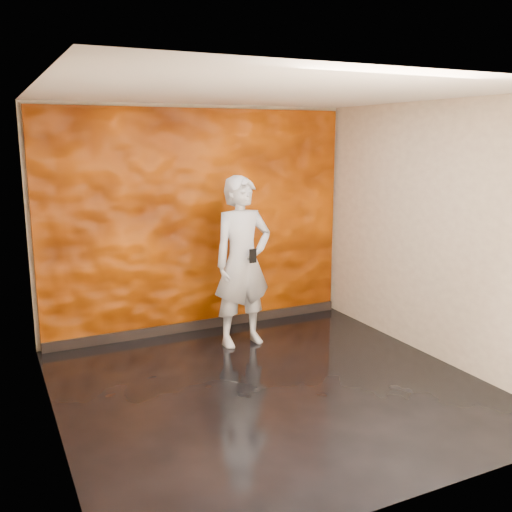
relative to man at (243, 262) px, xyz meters
name	(u,v)px	position (x,y,z in m)	size (l,w,h in m)	color
room	(272,247)	(-0.26, -1.23, 0.41)	(4.02, 4.02, 2.81)	black
feature_wall	(199,222)	(-0.26, 0.73, 0.39)	(3.90, 0.06, 2.75)	#CB5404
baseboard	(203,324)	(-0.26, 0.69, -0.93)	(3.90, 0.04, 0.12)	black
man	(243,262)	(0.00, 0.00, 0.00)	(0.73, 0.48, 1.99)	#9599A2
phone	(253,256)	(-0.01, -0.30, 0.13)	(0.09, 0.02, 0.16)	black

